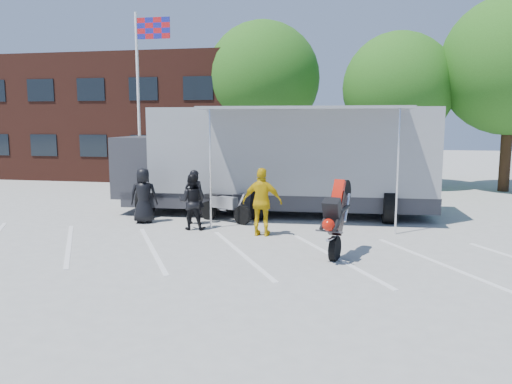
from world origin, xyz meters
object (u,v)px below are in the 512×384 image
(stunt_bike_rider, at_px, (342,253))
(tree_mid, at_px, (398,88))
(tree_left, at_px, (263,79))
(spectator_leather_b, at_px, (195,197))
(spectator_leather_a, at_px, (144,196))
(spectator_hivis, at_px, (262,202))
(flagpole, at_px, (143,81))
(parked_motorcycle, at_px, (225,222))
(transporter_truck, at_px, (277,214))
(spectator_leather_c, at_px, (192,202))
(tree_right, at_px, (512,65))

(stunt_bike_rider, bearing_deg, tree_mid, 94.02)
(tree_left, distance_m, spectator_leather_b, 12.64)
(spectator_leather_a, distance_m, spectator_leather_b, 1.70)
(tree_mid, relative_size, spectator_hivis, 3.86)
(tree_mid, distance_m, spectator_leather_b, 13.49)
(spectator_hivis, bearing_deg, spectator_leather_a, -12.44)
(stunt_bike_rider, distance_m, spectator_hivis, 2.99)
(spectator_leather_b, height_order, spectator_hivis, spectator_hivis)
(spectator_leather_a, height_order, spectator_hivis, spectator_hivis)
(flagpole, bearing_deg, parked_motorcycle, -46.16)
(flagpole, height_order, transporter_truck, flagpole)
(tree_left, bearing_deg, flagpole, -125.28)
(flagpole, bearing_deg, spectator_hivis, -46.45)
(stunt_bike_rider, bearing_deg, tree_left, 121.58)
(transporter_truck, relative_size, stunt_bike_rider, 5.67)
(flagpole, height_order, parked_motorcycle, flagpole)
(spectator_leather_c, relative_size, spectator_hivis, 0.87)
(transporter_truck, xyz_separation_m, spectator_leather_b, (-2.36, -2.31, 0.89))
(parked_motorcycle, xyz_separation_m, spectator_hivis, (1.57, -1.71, 0.99))
(flagpole, bearing_deg, spectator_leather_a, -67.23)
(spectator_leather_b, distance_m, spectator_hivis, 2.74)
(parked_motorcycle, bearing_deg, stunt_bike_rider, -105.93)
(flagpole, relative_size, spectator_hivis, 4.02)
(stunt_bike_rider, bearing_deg, spectator_leather_a, 171.34)
(transporter_truck, distance_m, spectator_leather_b, 3.42)
(transporter_truck, bearing_deg, spectator_leather_b, -138.36)
(tree_mid, xyz_separation_m, parked_motorcycle, (-6.20, -10.26, -4.94))
(parked_motorcycle, distance_m, spectator_leather_c, 1.70)
(spectator_leather_a, distance_m, spectator_leather_c, 1.99)
(stunt_bike_rider, distance_m, spectator_leather_b, 5.62)
(flagpole, xyz_separation_m, tree_left, (4.24, 6.00, 0.51))
(stunt_bike_rider, relative_size, spectator_leather_b, 1.18)
(spectator_leather_b, xyz_separation_m, spectator_leather_c, (0.18, -0.79, -0.03))
(transporter_truck, relative_size, parked_motorcycle, 5.64)
(spectator_leather_b, bearing_deg, spectator_leather_a, 7.30)
(tree_right, distance_m, stunt_bike_rider, 16.05)
(tree_right, xyz_separation_m, spectator_leather_c, (-11.90, -11.03, -5.01))
(flagpole, height_order, tree_mid, flagpole)
(transporter_truck, bearing_deg, tree_left, 100.86)
(spectator_leather_a, bearing_deg, flagpole, -82.40)
(spectator_hivis, bearing_deg, tree_right, -127.79)
(tree_right, relative_size, spectator_leather_a, 5.04)
(flagpole, bearing_deg, transporter_truck, -27.74)
(spectator_leather_b, relative_size, spectator_leather_c, 1.03)
(transporter_truck, bearing_deg, spectator_leather_a, -151.69)
(stunt_bike_rider, height_order, spectator_leather_b, spectator_leather_b)
(flagpole, xyz_separation_m, tree_right, (16.24, 4.50, 0.82))
(transporter_truck, bearing_deg, spectator_leather_c, -127.92)
(flagpole, xyz_separation_m, spectator_leather_a, (2.47, -5.88, -4.15))
(parked_motorcycle, height_order, spectator_leather_a, spectator_leather_a)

